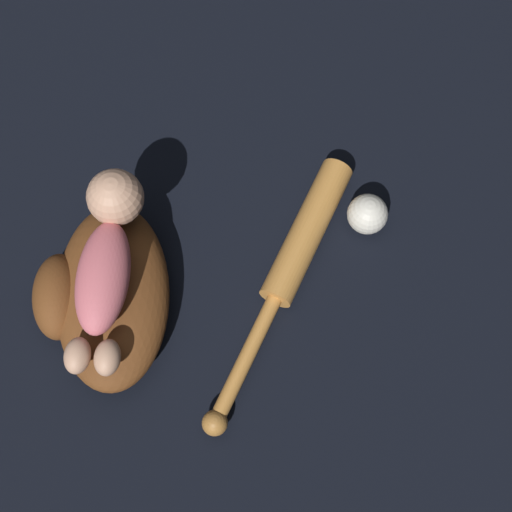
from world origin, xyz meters
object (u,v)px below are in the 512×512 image
object	(u,v)px
baseball_glove	(104,294)
baby_figure	(106,251)
baseball_bat	(294,258)
baseball	(367,214)

from	to	relation	value
baseball_glove	baby_figure	bearing A→B (deg)	-33.43
baby_figure	baseball_bat	world-z (taller)	baby_figure
baby_figure	baseball_glove	bearing A→B (deg)	146.57
baby_figure	baseball	bearing A→B (deg)	-85.25
baseball_glove	baseball	distance (m)	0.52
baby_figure	baseball_bat	distance (m)	0.35
baby_figure	baseball	distance (m)	0.50
baseball	baseball_bat	bearing A→B (deg)	112.01
baseball	baby_figure	bearing A→B (deg)	94.75
baby_figure	baseball	world-z (taller)	baby_figure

